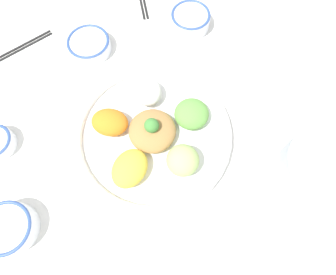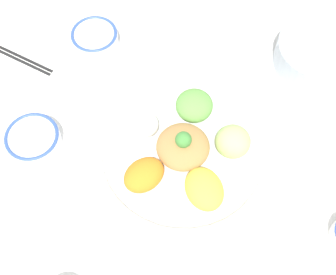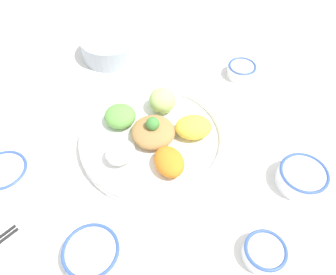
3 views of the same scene
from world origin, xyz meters
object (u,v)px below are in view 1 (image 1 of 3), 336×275
serving_spoon_main (276,256)px  salad_platter (153,134)px  rice_bowl_blue (89,44)px  chopsticks_pair_near (13,51)px  sauce_bowl_red (8,229)px  side_serving_bowl (326,168)px  sauce_bowl_far (190,20)px

serving_spoon_main → salad_platter: bearing=-109.2°
rice_bowl_blue → salad_platter: bearing=-11.1°
chopsticks_pair_near → sauce_bowl_red: bearing=65.5°
salad_platter → side_serving_bowl: (0.32, 0.20, 0.01)m
salad_platter → sauce_bowl_far: 0.35m
salad_platter → chopsticks_pair_near: 0.46m
rice_bowl_blue → side_serving_bowl: 0.64m
side_serving_bowl → serving_spoon_main: (0.04, -0.21, -0.03)m
side_serving_bowl → sauce_bowl_red: bearing=-124.6°
sauce_bowl_red → serving_spoon_main: (0.42, 0.35, -0.02)m
salad_platter → rice_bowl_blue: size_ratio=3.27×
sauce_bowl_red → rice_bowl_blue: 0.48m
sauce_bowl_far → chopsticks_pair_near: (-0.28, -0.40, -0.02)m
rice_bowl_blue → serving_spoon_main: rice_bowl_blue is taller
sauce_bowl_red → side_serving_bowl: 0.67m
rice_bowl_blue → chopsticks_pair_near: 0.21m
side_serving_bowl → serving_spoon_main: 0.22m
sauce_bowl_red → sauce_bowl_far: same height
side_serving_bowl → serving_spoon_main: size_ratio=1.42×
rice_bowl_blue → chopsticks_pair_near: bearing=-132.7°
serving_spoon_main → side_serving_bowl: bearing=172.4°
salad_platter → sauce_bowl_red: size_ratio=3.35×
salad_platter → side_serving_bowl: size_ratio=1.98×
chopsticks_pair_near → salad_platter: bearing=111.0°
salad_platter → chopsticks_pair_near: bearing=-168.0°
sauce_bowl_red → rice_bowl_blue: (-0.24, 0.41, -0.01)m
rice_bowl_blue → sauce_bowl_far: 0.28m
sauce_bowl_far → side_serving_bowl: 0.50m
sauce_bowl_far → salad_platter: bearing=-61.0°
rice_bowl_blue → side_serving_bowl: size_ratio=0.61×
side_serving_bowl → chopsticks_pair_near: 0.83m
salad_platter → sauce_bowl_red: (-0.06, -0.35, 0.00)m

